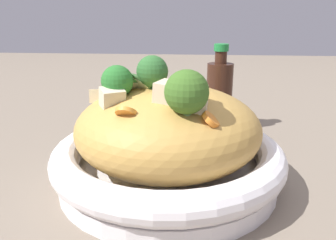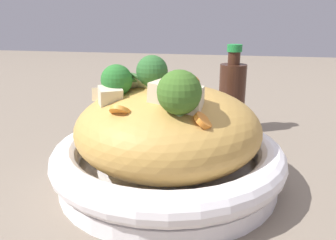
{
  "view_description": "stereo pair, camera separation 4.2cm",
  "coord_description": "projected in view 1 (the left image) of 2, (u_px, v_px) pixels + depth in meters",
  "views": [
    {
      "loc": [
        0.4,
        0.04,
        0.21
      ],
      "look_at": [
        0.0,
        0.0,
        0.09
      ],
      "focal_mm": 35.84,
      "sensor_mm": 36.0,
      "label": 1
    },
    {
      "loc": [
        0.4,
        0.08,
        0.21
      ],
      "look_at": [
        0.0,
        0.0,
        0.09
      ],
      "focal_mm": 35.84,
      "sensor_mm": 36.0,
      "label": 2
    }
  ],
  "objects": [
    {
      "name": "broccoli_florets",
      "position": [
        158.0,
        84.0,
        0.37
      ],
      "size": [
        0.12,
        0.14,
        0.06
      ],
      "color": "#9EBE78",
      "rests_on": "serving_bowl"
    },
    {
      "name": "zucchini_slices",
      "position": [
        135.0,
        87.0,
        0.41
      ],
      "size": [
        0.06,
        0.07,
        0.04
      ],
      "color": "beige",
      "rests_on": "serving_bowl"
    },
    {
      "name": "chicken_chunks",
      "position": [
        160.0,
        97.0,
        0.37
      ],
      "size": [
        0.1,
        0.15,
        0.04
      ],
      "color": "beige",
      "rests_on": "serving_bowl"
    },
    {
      "name": "noodle_heap",
      "position": [
        168.0,
        128.0,
        0.43
      ],
      "size": [
        0.23,
        0.23,
        0.11
      ],
      "color": "#BD9045",
      "rests_on": "serving_bowl"
    },
    {
      "name": "serving_bowl",
      "position": [
        168.0,
        161.0,
        0.44
      ],
      "size": [
        0.3,
        0.3,
        0.06
      ],
      "color": "white",
      "rests_on": "ground_plane"
    },
    {
      "name": "soy_sauce_bottle",
      "position": [
        219.0,
        94.0,
        0.63
      ],
      "size": [
        0.05,
        0.05,
        0.16
      ],
      "color": "#381E14",
      "rests_on": "ground_plane"
    },
    {
      "name": "carrot_coins",
      "position": [
        173.0,
        94.0,
        0.4
      ],
      "size": [
        0.17,
        0.11,
        0.04
      ],
      "color": "orange",
      "rests_on": "serving_bowl"
    },
    {
      "name": "ground_plane",
      "position": [
        168.0,
        181.0,
        0.45
      ],
      "size": [
        3.0,
        3.0,
        0.0
      ],
      "primitive_type": "plane",
      "color": "#766959"
    }
  ]
}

